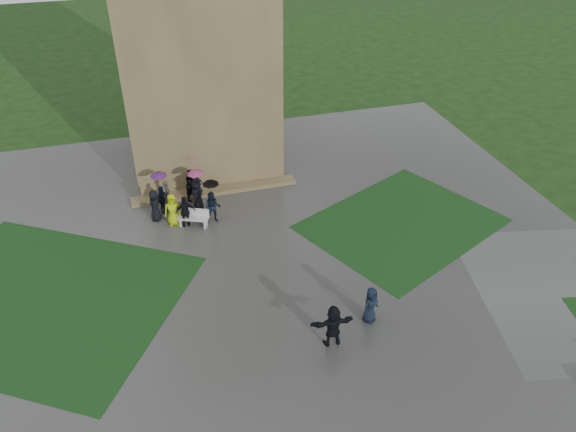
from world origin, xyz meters
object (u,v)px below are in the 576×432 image
object	(u,v)px
bench	(193,217)
pedestrian_near	(333,326)
pedestrian_mid	(370,305)
tower	(189,3)

from	to	relation	value
bench	pedestrian_near	bearing A→B (deg)	-43.65
bench	pedestrian_mid	distance (m)	10.40
bench	pedestrian_near	xyz separation A→B (m)	(3.95, -9.39, 0.44)
tower	bench	world-z (taller)	tower
tower	pedestrian_mid	distance (m)	18.34
tower	pedestrian_mid	xyz separation A→B (m)	(4.22, -15.87, -8.17)
bench	pedestrian_near	distance (m)	10.20
pedestrian_near	bench	bearing A→B (deg)	-64.60
tower	pedestrian_near	size ratio (longest dim) A/B	9.91
pedestrian_mid	bench	bearing A→B (deg)	93.27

